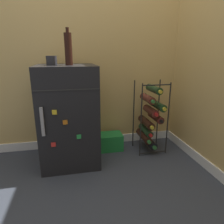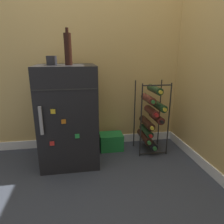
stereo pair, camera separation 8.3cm
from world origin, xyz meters
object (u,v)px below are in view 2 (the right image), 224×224
at_px(mini_fridge, 69,115).
at_px(wine_rack, 151,119).
at_px(soda_box, 111,141).
at_px(fridge_top_bottle, 68,49).
at_px(fridge_top_cup, 52,60).

bearing_deg(mini_fridge, wine_rack, 3.35).
distance_m(soda_box, fridge_top_bottle, 1.05).
bearing_deg(soda_box, mini_fridge, -161.14).
height_order(fridge_top_cup, fridge_top_bottle, fridge_top_bottle).
relative_size(soda_box, fridge_top_cup, 2.75).
height_order(wine_rack, fridge_top_bottle, fridge_top_bottle).
distance_m(mini_fridge, fridge_top_bottle, 0.59).
bearing_deg(fridge_top_cup, fridge_top_bottle, -18.16).
distance_m(soda_box, fridge_top_cup, 1.02).
relative_size(wine_rack, fridge_top_bottle, 2.51).
xyz_separation_m(soda_box, fridge_top_cup, (-0.54, -0.16, 0.86)).
relative_size(wine_rack, soda_box, 3.03).
height_order(wine_rack, soda_box, wine_rack).
distance_m(wine_rack, fridge_top_cup, 1.11).
height_order(mini_fridge, fridge_top_cup, fridge_top_cup).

